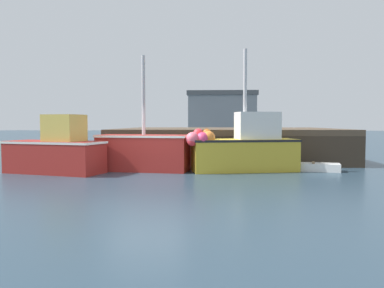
% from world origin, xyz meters
% --- Properties ---
extents(ground, '(120.00, 160.00, 0.10)m').
position_xyz_m(ground, '(0.00, 0.00, -0.05)').
color(ground, '#283D4C').
extents(pier, '(10.77, 8.60, 1.53)m').
position_xyz_m(pier, '(2.95, 6.79, 1.29)').
color(pier, brown).
rests_on(pier, ground).
extents(fishing_boat_near_left, '(3.83, 2.29, 2.11)m').
position_xyz_m(fishing_boat_near_left, '(-3.41, 0.80, 0.79)').
color(fishing_boat_near_left, maroon).
rests_on(fishing_boat_near_left, ground).
extents(fishing_boat_near_right, '(3.61, 1.82, 4.34)m').
position_xyz_m(fishing_boat_near_right, '(-0.38, 1.72, 0.74)').
color(fishing_boat_near_right, maroon).
rests_on(fishing_boat_near_right, ground).
extents(fishing_boat_mid, '(4.22, 2.08, 4.56)m').
position_xyz_m(fishing_boat_mid, '(3.40, 1.72, 0.89)').
color(fishing_boat_mid, gold).
rests_on(fishing_boat_mid, ground).
extents(rowboat, '(2.04, 1.16, 0.33)m').
position_xyz_m(rowboat, '(6.02, 1.98, 0.15)').
color(rowboat, white).
rests_on(rowboat, ground).
extents(warehouse, '(7.78, 6.81, 5.36)m').
position_xyz_m(warehouse, '(3.15, 32.75, 2.70)').
color(warehouse, gray).
rests_on(warehouse, ground).
extents(mooring_buoy_foreground, '(0.57, 0.57, 0.61)m').
position_xyz_m(mooring_buoy_foreground, '(-4.14, 0.77, 0.27)').
color(mooring_buoy_foreground, orange).
rests_on(mooring_buoy_foreground, ground).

